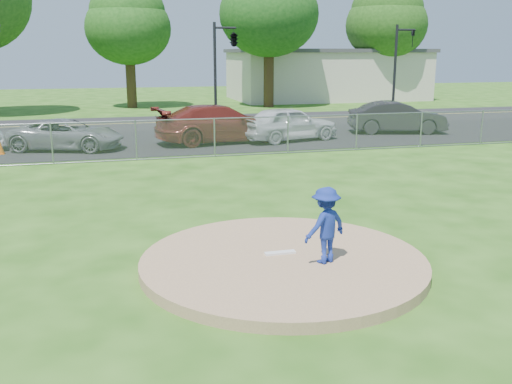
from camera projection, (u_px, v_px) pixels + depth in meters
ground at (198, 168)px, 20.21m from camera, size 120.00×120.00×0.00m
pitchers_mound at (283, 262)px, 10.80m from camera, size 5.40×5.40×0.20m
pitching_rubber at (280, 253)px, 10.96m from camera, size 0.60×0.15×0.04m
chain_link_fence at (189, 139)px, 21.91m from camera, size 40.00×0.06×1.50m
parking_lot at (175, 141)px, 26.31m from camera, size 50.00×8.00×0.01m
street at (159, 122)px, 33.34m from camera, size 60.00×7.00×0.01m
commercial_building at (326, 74)px, 49.98m from camera, size 16.40×9.40×4.30m
tree_center at (128, 17)px, 40.95m from camera, size 6.16×6.16×9.84m
tree_right at (269, 1)px, 41.30m from camera, size 7.28×7.28×11.63m
tree_far_right at (387, 14)px, 47.01m from camera, size 6.72×6.72×10.74m
traffic_signal_center at (232, 41)px, 31.37m from camera, size 1.42×2.48×5.60m
traffic_signal_right at (399, 63)px, 34.24m from camera, size 1.28×0.20×5.60m
pitcher at (325, 225)px, 10.37m from camera, size 1.05×0.83×1.42m
parked_car_gray at (67, 134)px, 23.78m from camera, size 5.06×3.49×1.28m
parked_car_darkred at (220, 124)px, 25.72m from camera, size 6.15×3.28×1.70m
parked_car_pearl at (289, 123)px, 26.25m from camera, size 4.97×3.02×1.58m
parked_car_charcoal at (397, 117)px, 28.82m from camera, size 5.05×2.82×1.58m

